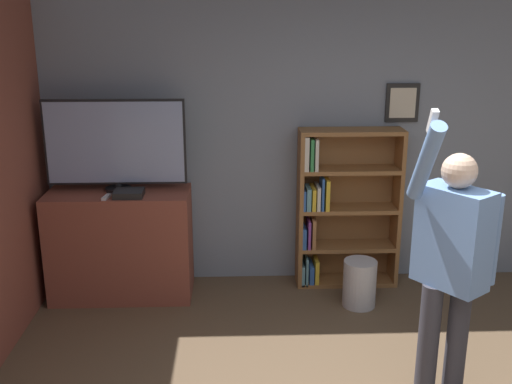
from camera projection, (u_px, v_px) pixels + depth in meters
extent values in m
cube|color=gray|center=(332.00, 135.00, 5.35)|extent=(7.09, 0.06, 2.70)
cube|color=black|center=(402.00, 103.00, 5.25)|extent=(0.29, 0.02, 0.34)
cube|color=beige|center=(403.00, 103.00, 5.24)|extent=(0.23, 0.01, 0.26)
cube|color=brown|center=(121.00, 244.00, 5.20)|extent=(1.20, 0.54, 0.94)
cylinder|color=black|center=(119.00, 189.00, 5.10)|extent=(0.22, 0.22, 0.03)
cylinder|color=black|center=(118.00, 184.00, 5.09)|extent=(0.06, 0.06, 0.05)
cube|color=black|center=(115.00, 142.00, 4.98)|extent=(1.17, 0.04, 0.72)
cube|color=#8C9EC6|center=(115.00, 143.00, 4.96)|extent=(1.14, 0.01, 0.68)
cube|color=black|center=(129.00, 193.00, 4.93)|extent=(0.24, 0.21, 0.05)
cube|color=white|center=(106.00, 197.00, 4.88)|extent=(0.06, 0.14, 0.02)
cube|color=brown|center=(300.00, 209.00, 5.34)|extent=(0.04, 0.28, 1.44)
cube|color=brown|center=(397.00, 208.00, 5.37)|extent=(0.04, 0.28, 1.44)
cube|color=brown|center=(346.00, 204.00, 5.49)|extent=(0.91, 0.01, 1.44)
cube|color=brown|center=(345.00, 280.00, 5.56)|extent=(0.84, 0.28, 0.04)
cube|color=brown|center=(347.00, 246.00, 5.46)|extent=(0.84, 0.28, 0.04)
cube|color=brown|center=(348.00, 209.00, 5.36)|extent=(0.84, 0.28, 0.04)
cube|color=brown|center=(350.00, 170.00, 5.25)|extent=(0.84, 0.28, 0.04)
cube|color=brown|center=(352.00, 131.00, 5.16)|extent=(0.84, 0.28, 0.04)
cube|color=#5B8E99|center=(302.00, 272.00, 5.50)|extent=(0.03, 0.24, 0.19)
cube|color=#5B8E99|center=(306.00, 268.00, 5.50)|extent=(0.02, 0.26, 0.26)
cube|color=#2D569E|center=(310.00, 272.00, 5.51)|extent=(0.04, 0.26, 0.18)
cube|color=gold|center=(316.00, 271.00, 5.47)|extent=(0.03, 0.20, 0.24)
cube|color=#2D569E|center=(303.00, 236.00, 5.39)|extent=(0.03, 0.23, 0.19)
cube|color=#7A3889|center=(308.00, 232.00, 5.39)|extent=(0.02, 0.24, 0.26)
cube|color=#99663D|center=(313.00, 232.00, 5.38)|extent=(0.03, 0.23, 0.27)
cube|color=#2D569E|center=(303.00, 198.00, 5.30)|extent=(0.02, 0.24, 0.18)
cube|color=#5B8E99|center=(308.00, 197.00, 5.28)|extent=(0.04, 0.22, 0.20)
cube|color=gold|center=(313.00, 197.00, 5.30)|extent=(0.03, 0.25, 0.19)
cube|color=beige|center=(317.00, 196.00, 5.29)|extent=(0.03, 0.24, 0.21)
cube|color=#2D569E|center=(322.00, 193.00, 5.26)|extent=(0.02, 0.20, 0.29)
cube|color=gold|center=(326.00, 193.00, 5.28)|extent=(0.03, 0.22, 0.27)
cube|color=beige|center=(306.00, 153.00, 5.15)|extent=(0.04, 0.20, 0.30)
cube|color=#338447|center=(311.00, 153.00, 5.18)|extent=(0.03, 0.24, 0.27)
cube|color=beige|center=(315.00, 153.00, 5.19)|extent=(0.03, 0.26, 0.27)
cylinder|color=#383842|center=(428.00, 344.00, 3.74)|extent=(0.13, 0.13, 0.81)
cylinder|color=#383842|center=(456.00, 344.00, 3.75)|extent=(0.13, 0.13, 0.81)
cube|color=#6B93D1|center=(453.00, 238.00, 3.54)|extent=(0.43, 0.47, 0.61)
sphere|color=beige|center=(460.00, 171.00, 3.43)|extent=(0.21, 0.21, 0.21)
cylinder|color=#6B93D1|center=(492.00, 239.00, 3.55)|extent=(0.09, 0.09, 0.56)
cylinder|color=#6B93D1|center=(426.00, 162.00, 3.29)|extent=(0.09, 0.40, 0.51)
cube|color=white|center=(433.00, 121.00, 3.16)|extent=(0.04, 0.09, 0.14)
cylinder|color=#B7B7BC|center=(359.00, 283.00, 5.06)|extent=(0.28, 0.28, 0.41)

